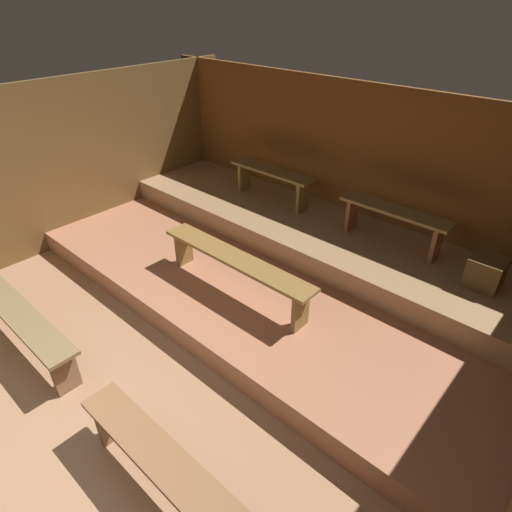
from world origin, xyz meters
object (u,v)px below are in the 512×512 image
object	(u,v)px
bench_middle_right	(394,218)
wooden_crate_middle	(486,272)
bench_floor_left	(9,307)
bench_floor_right	(201,502)
bench_middle_left	(272,177)
bench_lower_center	(236,264)

from	to	relation	value
bench_middle_right	wooden_crate_middle	world-z (taller)	bench_middle_right
bench_floor_left	bench_floor_right	xyz separation A→B (m)	(2.96, 0.00, 0.00)
bench_middle_right	wooden_crate_middle	xyz separation A→B (m)	(1.12, -0.14, -0.19)
bench_middle_right	bench_floor_left	bearing A→B (deg)	-124.31
bench_middle_left	wooden_crate_middle	bearing A→B (deg)	-2.68
bench_floor_left	bench_middle_left	xyz separation A→B (m)	(0.55, 3.54, 0.52)
bench_lower_center	bench_middle_left	world-z (taller)	bench_middle_left
bench_middle_left	bench_floor_left	bearing A→B (deg)	-98.88
bench_floor_left	bench_floor_right	world-z (taller)	same
bench_lower_center	bench_middle_right	world-z (taller)	bench_middle_right
bench_floor_right	bench_middle_left	distance (m)	4.31
bench_floor_left	bench_lower_center	bearing A→B (deg)	51.99
bench_floor_left	bench_middle_right	xyz separation A→B (m)	(2.41, 3.54, 0.52)
bench_floor_left	wooden_crate_middle	distance (m)	4.91
bench_floor_right	bench_middle_left	bearing A→B (deg)	124.31
bench_middle_left	wooden_crate_middle	world-z (taller)	bench_middle_left
bench_lower_center	bench_floor_right	bearing A→B (deg)	-51.09
wooden_crate_middle	bench_middle_left	bearing A→B (deg)	177.32
wooden_crate_middle	bench_lower_center	bearing A→B (deg)	-143.63
bench_floor_left	bench_middle_right	bearing A→B (deg)	55.69
bench_floor_left	bench_middle_right	world-z (taller)	bench_middle_right
bench_middle_left	bench_middle_right	world-z (taller)	same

